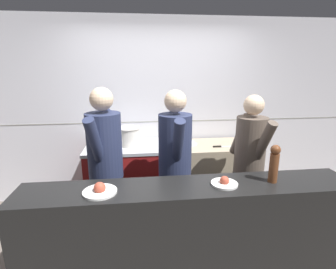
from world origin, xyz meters
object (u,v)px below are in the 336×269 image
at_px(chef_sous, 175,162).
at_px(stock_pot, 129,136).
at_px(chefs_knife, 224,147).
at_px(chef_line, 249,160).
at_px(oven_range, 126,177).
at_px(plated_dish_main, 100,190).
at_px(pepper_mill, 274,163).
at_px(mixing_bowl_steel, 187,140).
at_px(plated_dish_appetiser, 224,183).
at_px(chef_head_cook, 106,163).

bearing_deg(chef_sous, stock_pot, 123.52).
xyz_separation_m(chefs_knife, chef_sous, (-0.75, -0.64, 0.06)).
xyz_separation_m(chef_sous, chef_line, (0.85, 0.04, -0.04)).
bearing_deg(oven_range, stock_pot, 13.46).
xyz_separation_m(plated_dish_main, chef_line, (1.54, 0.69, -0.07)).
height_order(oven_range, pepper_mill, pepper_mill).
distance_m(chefs_knife, chef_sous, 0.99).
bearing_deg(pepper_mill, stock_pot, 132.57).
xyz_separation_m(mixing_bowl_steel, plated_dish_main, (-0.99, -1.48, 0.05)).
height_order(stock_pot, plated_dish_main, stock_pot).
distance_m(pepper_mill, chef_sous, 1.00).
relative_size(chefs_knife, plated_dish_appetiser, 1.59).
bearing_deg(mixing_bowl_steel, plated_dish_appetiser, -88.34).
bearing_deg(pepper_mill, chef_line, 83.39).
bearing_deg(oven_range, plated_dish_main, -95.09).
xyz_separation_m(oven_range, chef_head_cook, (-0.15, -0.76, 0.51)).
distance_m(chef_sous, chef_line, 0.85).
bearing_deg(plated_dish_main, chef_line, 23.94).
xyz_separation_m(stock_pot, plated_dish_main, (-0.19, -1.43, -0.05)).
relative_size(chefs_knife, plated_dish_main, 1.33).
height_order(oven_range, chef_line, chef_line).
xyz_separation_m(plated_dish_main, chef_head_cook, (-0.03, 0.66, -0.02)).
distance_m(plated_dish_main, chef_line, 1.69).
relative_size(mixing_bowl_steel, plated_dish_main, 1.00).
height_order(pepper_mill, chef_head_cook, chef_head_cook).
xyz_separation_m(plated_dish_main, plated_dish_appetiser, (1.03, 0.02, -0.00)).
bearing_deg(chef_sous, chef_head_cook, 179.47).
bearing_deg(mixing_bowl_steel, plated_dish_main, -123.78).
xyz_separation_m(stock_pot, mixing_bowl_steel, (0.80, 0.05, -0.11)).
xyz_separation_m(mixing_bowl_steel, pepper_mill, (0.48, -1.45, 0.21)).
relative_size(chefs_knife, pepper_mill, 1.08).
bearing_deg(chef_head_cook, chef_line, 15.28).
height_order(chefs_knife, pepper_mill, pepper_mill).
height_order(plated_dish_appetiser, chef_line, chef_line).
relative_size(plated_dish_appetiser, chef_sous, 0.13).
height_order(plated_dish_main, chef_sous, chef_sous).
xyz_separation_m(pepper_mill, chef_sous, (-0.77, 0.61, -0.19)).
relative_size(pepper_mill, chef_line, 0.20).
height_order(stock_pot, pepper_mill, pepper_mill).
xyz_separation_m(chefs_knife, plated_dish_main, (-1.45, -1.29, 0.10)).
height_order(mixing_bowl_steel, plated_dish_main, plated_dish_main).
bearing_deg(chef_head_cook, oven_range, 92.74).
bearing_deg(chef_line, plated_dish_appetiser, -140.76).
xyz_separation_m(oven_range, pepper_mill, (1.34, -1.38, 0.68)).
distance_m(pepper_mill, chef_head_cook, 1.63).
xyz_separation_m(mixing_bowl_steel, chef_head_cook, (-1.02, -0.82, 0.04)).
bearing_deg(pepper_mill, mixing_bowl_steel, 108.27).
bearing_deg(chef_sous, pepper_mill, -37.62).
relative_size(chef_head_cook, chef_sous, 1.02).
bearing_deg(chef_line, plated_dish_main, -169.14).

